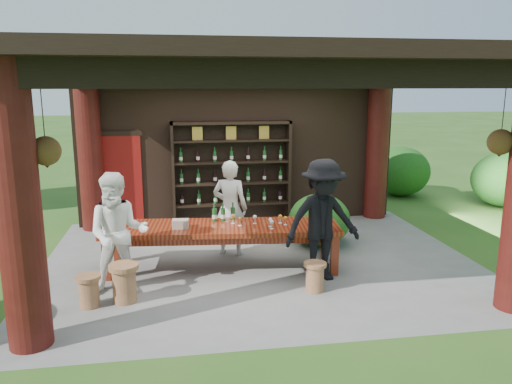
{
  "coord_description": "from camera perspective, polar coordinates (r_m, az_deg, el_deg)",
  "views": [
    {
      "loc": [
        -1.39,
        -8.16,
        3.02
      ],
      "look_at": [
        0.0,
        0.4,
        1.15
      ],
      "focal_mm": 35.0,
      "sensor_mm": 36.0,
      "label": 1
    }
  ],
  "objects": [
    {
      "name": "table_glasses",
      "position": [
        8.23,
        0.71,
        -3.3
      ],
      "size": [
        0.91,
        0.49,
        0.15
      ],
      "color": "silver",
      "rests_on": "tasting_table"
    },
    {
      "name": "ground",
      "position": [
        8.81,
        0.42,
        -7.87
      ],
      "size": [
        90.0,
        90.0,
        0.0
      ],
      "primitive_type": "plane",
      "color": "#2D5119",
      "rests_on": "ground"
    },
    {
      "name": "pavilion",
      "position": [
        8.75,
        -0.11,
        6.33
      ],
      "size": [
        7.5,
        6.0,
        3.6
      ],
      "color": "slate",
      "rests_on": "ground"
    },
    {
      "name": "stool_near_left",
      "position": [
        7.39,
        -14.82,
        -9.91
      ],
      "size": [
        0.42,
        0.42,
        0.55
      ],
      "rotation": [
        0.0,
        0.0,
        0.18
      ],
      "color": "brown",
      "rests_on": "ground"
    },
    {
      "name": "guest_woman",
      "position": [
        7.52,
        -15.47,
        -4.64
      ],
      "size": [
        0.89,
        0.71,
        1.81
      ],
      "primitive_type": "imported",
      "rotation": [
        0.0,
        0.0,
        0.02
      ],
      "color": "white",
      "rests_on": "ground"
    },
    {
      "name": "napkin_basket",
      "position": [
        8.16,
        -8.63,
        -3.61
      ],
      "size": [
        0.28,
        0.2,
        0.14
      ],
      "primitive_type": "cube",
      "rotation": [
        0.0,
        0.0,
        -0.1
      ],
      "color": "#BF6672",
      "rests_on": "tasting_table"
    },
    {
      "name": "trees",
      "position": [
        11.1,
        17.43,
        13.41
      ],
      "size": [
        22.35,
        9.14,
        4.8
      ],
      "color": "#3F2819",
      "rests_on": "ground"
    },
    {
      "name": "shrubs",
      "position": [
        10.13,
        10.6,
        -2.11
      ],
      "size": [
        14.91,
        8.43,
        1.36
      ],
      "color": "#194C14",
      "rests_on": "ground"
    },
    {
      "name": "host",
      "position": [
        8.92,
        -2.97,
        -1.84
      ],
      "size": [
        0.74,
        0.62,
        1.73
      ],
      "primitive_type": "imported",
      "rotation": [
        0.0,
        0.0,
        2.76
      ],
      "color": "beige",
      "rests_on": "ground"
    },
    {
      "name": "wine_shelf",
      "position": [
        10.85,
        -2.79,
        2.13
      ],
      "size": [
        2.57,
        0.39,
        2.26
      ],
      "color": "black",
      "rests_on": "ground"
    },
    {
      "name": "guest_man",
      "position": [
        7.8,
        7.61,
        -3.25
      ],
      "size": [
        1.34,
        0.91,
        1.92
      ],
      "primitive_type": "imported",
      "rotation": [
        0.0,
        0.0,
        0.17
      ],
      "color": "black",
      "rests_on": "ground"
    },
    {
      "name": "tasting_table",
      "position": [
        8.28,
        -3.91,
        -4.58
      ],
      "size": [
        3.93,
        1.37,
        0.75
      ],
      "rotation": [
        0.0,
        0.0,
        -0.1
      ],
      "color": "#5C170D",
      "rests_on": "ground"
    },
    {
      "name": "stool_far_left",
      "position": [
        7.39,
        -18.56,
        -10.58
      ],
      "size": [
        0.35,
        0.35,
        0.46
      ],
      "rotation": [
        0.0,
        0.0,
        0.35
      ],
      "color": "brown",
      "rests_on": "ground"
    },
    {
      "name": "table_bottles",
      "position": [
        8.49,
        -3.75,
        -2.28
      ],
      "size": [
        0.4,
        0.12,
        0.31
      ],
      "color": "#194C1E",
      "rests_on": "tasting_table"
    },
    {
      "name": "stool_near_right",
      "position": [
        7.56,
        6.74,
        -9.52
      ],
      "size": [
        0.34,
        0.34,
        0.45
      ],
      "rotation": [
        0.0,
        0.0,
        0.25
      ],
      "color": "brown",
      "rests_on": "ground"
    }
  ]
}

